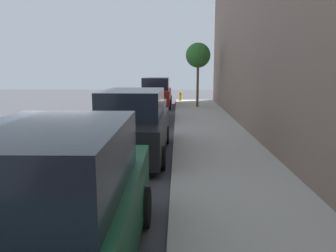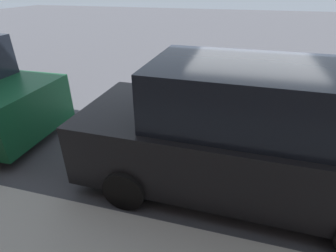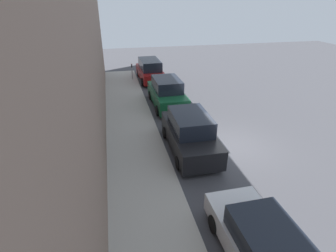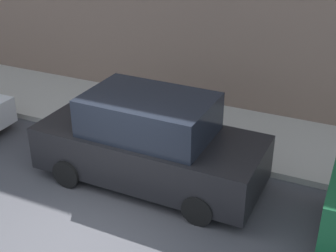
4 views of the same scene
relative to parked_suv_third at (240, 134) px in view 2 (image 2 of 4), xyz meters
name	(u,v)px [view 2 (image 2 of 4)]	position (x,y,z in m)	size (l,w,h in m)	color
ground_plane	(243,121)	(-2.29, 0.13, -0.93)	(60.00, 60.00, 0.00)	#424247
parked_suv_third	(240,134)	(0.00, 0.00, 0.00)	(2.08, 4.83, 1.98)	black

